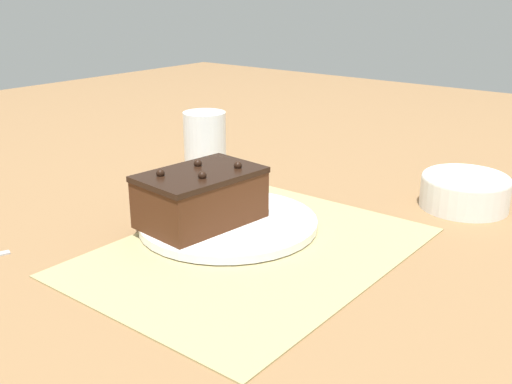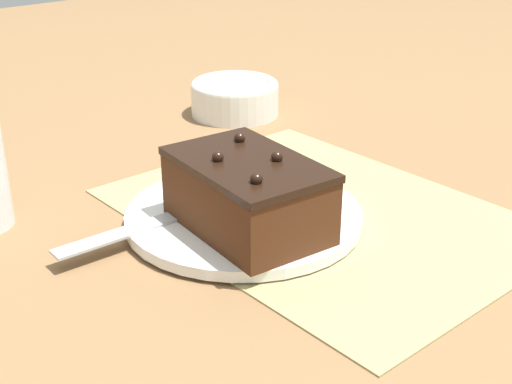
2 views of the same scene
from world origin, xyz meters
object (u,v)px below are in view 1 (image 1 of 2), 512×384
(cake_plate, at_px, (228,222))
(serving_knife, at_px, (218,201))
(drinking_glass, at_px, (205,142))
(chocolate_cake, at_px, (201,197))
(small_bowl, at_px, (465,190))

(cake_plate, height_order, serving_knife, serving_knife)
(serving_knife, xyz_separation_m, drinking_glass, (-0.15, -0.17, 0.04))
(cake_plate, relative_size, serving_knife, 1.15)
(chocolate_cake, bearing_deg, cake_plate, 146.06)
(chocolate_cake, distance_m, drinking_glass, 0.30)
(serving_knife, relative_size, drinking_glass, 1.96)
(serving_knife, distance_m, drinking_glass, 0.23)
(serving_knife, height_order, drinking_glass, drinking_glass)
(cake_plate, distance_m, serving_knife, 0.07)
(drinking_glass, height_order, small_bowl, drinking_glass)
(chocolate_cake, bearing_deg, small_bowl, 142.33)
(chocolate_cake, xyz_separation_m, small_bowl, (-0.34, 0.26, -0.02))
(small_bowl, bearing_deg, cake_plate, -38.06)
(small_bowl, bearing_deg, chocolate_cake, -37.67)
(serving_knife, xyz_separation_m, small_bowl, (-0.27, 0.29, 0.01))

